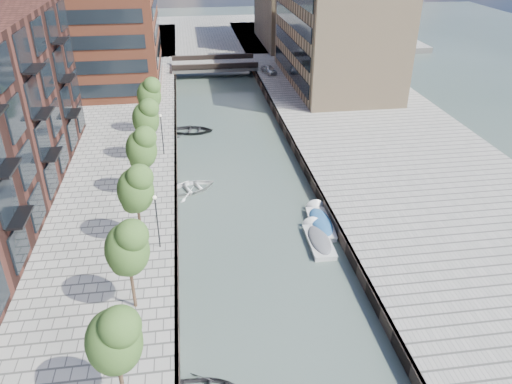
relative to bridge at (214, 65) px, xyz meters
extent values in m
plane|color=#38473F|center=(0.00, -32.00, -1.39)|extent=(300.00, 300.00, 0.00)
cube|color=gray|center=(16.00, -32.00, -0.89)|extent=(20.00, 140.00, 1.00)
cube|color=#332823|center=(-6.10, -32.00, -0.89)|extent=(0.25, 140.00, 1.00)
cube|color=#332823|center=(6.10, -32.00, -0.89)|extent=(0.25, 140.00, 1.00)
cube|color=gray|center=(0.00, 28.00, -0.89)|extent=(80.00, 40.00, 1.00)
cube|color=tan|center=(16.00, -10.00, 6.61)|extent=(12.00, 25.00, 14.00)
cube|color=gray|center=(0.00, 0.00, -0.09)|extent=(13.00, 6.00, 0.60)
cube|color=#332823|center=(0.00, -2.80, 0.51)|extent=(13.00, 0.40, 0.80)
cube|color=#332823|center=(0.00, 2.80, 0.51)|extent=(13.00, 0.40, 0.80)
cylinder|color=#382619|center=(-8.50, -61.00, 1.21)|extent=(0.20, 0.20, 3.20)
ellipsoid|color=#294A1B|center=(-8.50, -61.00, 3.93)|extent=(2.50, 2.50, 3.25)
cylinder|color=#382619|center=(-8.50, -54.00, 1.21)|extent=(0.20, 0.20, 3.20)
ellipsoid|color=#294A1B|center=(-8.50, -54.00, 3.93)|extent=(2.50, 2.50, 3.25)
cylinder|color=#382619|center=(-8.50, -47.00, 1.21)|extent=(0.20, 0.20, 3.20)
ellipsoid|color=#294A1B|center=(-8.50, -47.00, 3.93)|extent=(2.50, 2.50, 3.25)
cylinder|color=#382619|center=(-8.50, -40.00, 1.21)|extent=(0.20, 0.20, 3.20)
ellipsoid|color=#294A1B|center=(-8.50, -40.00, 3.93)|extent=(2.50, 2.50, 3.25)
cylinder|color=#382619|center=(-8.50, -33.00, 1.21)|extent=(0.20, 0.20, 3.20)
ellipsoid|color=#294A1B|center=(-8.50, -33.00, 3.93)|extent=(2.50, 2.50, 3.25)
cylinder|color=#382619|center=(-8.50, -26.00, 1.21)|extent=(0.20, 0.20, 3.20)
ellipsoid|color=#294A1B|center=(-8.50, -26.00, 3.93)|extent=(2.50, 2.50, 3.25)
cylinder|color=black|center=(-7.20, -48.00, 1.61)|extent=(0.10, 0.10, 4.00)
sphere|color=#FFF2CC|center=(-7.20, -48.00, 3.61)|extent=(0.24, 0.24, 0.24)
cylinder|color=black|center=(-7.20, -32.00, 1.61)|extent=(0.10, 0.10, 4.00)
sphere|color=#FFF2CC|center=(-7.20, -32.00, 3.61)|extent=(0.24, 0.24, 0.24)
imported|color=white|center=(-4.81, -38.06, -1.39)|extent=(5.63, 4.88, 0.98)
imported|color=black|center=(-4.25, -24.18, -1.39)|extent=(5.23, 4.07, 0.99)
cube|color=silver|center=(5.15, -45.54, -1.34)|extent=(2.06, 4.65, 0.64)
cube|color=silver|center=(5.15, -45.54, -1.00)|extent=(2.14, 4.76, 0.10)
cone|color=silver|center=(5.35, -43.28, -1.29)|extent=(1.74, 1.03, 1.67)
ellipsoid|color=#1D4F86|center=(5.15, -45.54, -0.95)|extent=(1.92, 4.25, 0.55)
cube|color=#B8B9B7|center=(4.41, -47.93, -1.34)|extent=(1.65, 4.29, 0.60)
cube|color=#B8B9B7|center=(4.41, -47.93, -1.02)|extent=(1.72, 4.38, 0.09)
cone|color=#B8B9B7|center=(4.45, -45.80, -1.30)|extent=(1.59, 0.86, 1.58)
ellipsoid|color=#4C4D53|center=(4.41, -47.93, -0.97)|extent=(1.55, 3.92, 0.52)
imported|color=silver|center=(7.90, -4.55, 0.20)|extent=(2.27, 3.74, 1.19)
camera|label=1|loc=(-4.65, -77.66, 19.90)|focal=35.00mm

